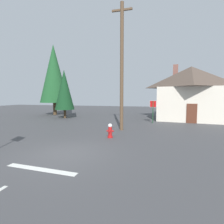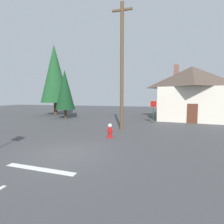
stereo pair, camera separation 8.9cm
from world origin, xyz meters
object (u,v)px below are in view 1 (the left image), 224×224
house (190,92)px  pine_tree_mid_left (64,90)px  fire_hydrant (110,131)px  utility_pole (122,66)px  stop_sign_far (153,107)px  pine_tree_tall_left (54,74)px

house → pine_tree_mid_left: size_ratio=1.37×
pine_tree_mid_left → fire_hydrant: bearing=-46.3°
utility_pole → pine_tree_mid_left: (-8.55, 5.94, -1.62)m
house → pine_tree_mid_left: (-15.06, -2.68, 0.32)m
house → utility_pole: bearing=-127.1°
pine_tree_mid_left → utility_pole: bearing=-34.8°
stop_sign_far → house: (4.15, 4.29, 1.61)m
house → pine_tree_tall_left: bearing=178.6°
house → pine_tree_tall_left: pine_tree_tall_left is taller
stop_sign_far → pine_tree_tall_left: 15.75m
stop_sign_far → utility_pole: bearing=-118.6°
fire_hydrant → pine_tree_mid_left: 12.50m
utility_pole → pine_tree_tall_left: bearing=143.0°
stop_sign_far → house: size_ratio=0.28×
pine_tree_tall_left → stop_sign_far: bearing=-18.2°
pine_tree_tall_left → house: bearing=-1.4°
fire_hydrant → house: (6.69, 11.45, 2.77)m
fire_hydrant → stop_sign_far: bearing=70.5°
fire_hydrant → pine_tree_mid_left: size_ratio=0.16×
pine_tree_tall_left → utility_pole: bearing=-37.0°
pine_tree_tall_left → pine_tree_mid_left: size_ratio=1.70×
utility_pole → house: utility_pole is taller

